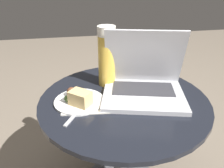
% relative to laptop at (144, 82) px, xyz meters
% --- Properties ---
extents(table, '(0.67, 0.67, 0.53)m').
position_rel_laptop_xyz_m(table, '(-0.09, -0.02, -0.20)').
color(table, '#515156').
rests_on(table, ground_plane).
extents(napkin, '(0.20, 0.15, 0.00)m').
position_rel_laptop_xyz_m(napkin, '(-0.23, -0.05, -0.05)').
color(napkin, silver).
rests_on(napkin, table).
extents(laptop, '(0.37, 0.33, 0.26)m').
position_rel_laptop_xyz_m(laptop, '(0.00, 0.00, 0.00)').
color(laptop, silver).
rests_on(laptop, table).
extents(beer_glass, '(0.07, 0.07, 0.26)m').
position_rel_laptop_xyz_m(beer_glass, '(-0.13, 0.11, 0.08)').
color(beer_glass, gold).
rests_on(beer_glass, table).
extents(snack_plate, '(0.19, 0.19, 0.06)m').
position_rel_laptop_xyz_m(snack_plate, '(-0.26, -0.03, -0.03)').
color(snack_plate, white).
rests_on(snack_plate, table).
extents(fork, '(0.10, 0.15, 0.00)m').
position_rel_laptop_xyz_m(fork, '(-0.27, -0.08, -0.05)').
color(fork, '#B2B2B7').
rests_on(fork, table).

